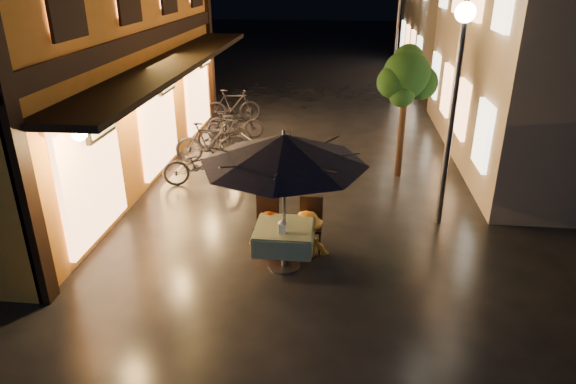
# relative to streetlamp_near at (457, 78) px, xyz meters

# --- Properties ---
(ground) EXTENTS (90.00, 90.00, 0.00)m
(ground) POSITION_rel_streetlamp_near_xyz_m (-3.00, -2.00, -2.92)
(ground) COLOR black
(ground) RESTS_ON ground
(west_building) EXTENTS (5.90, 11.40, 7.40)m
(west_building) POSITION_rel_streetlamp_near_xyz_m (-8.72, 2.00, 0.79)
(west_building) COLOR orange
(west_building) RESTS_ON ground
(street_tree) EXTENTS (1.43, 1.20, 3.15)m
(street_tree) POSITION_rel_streetlamp_near_xyz_m (-0.59, 2.51, -0.50)
(street_tree) COLOR black
(street_tree) RESTS_ON ground
(streetlamp_near) EXTENTS (0.36, 0.36, 4.23)m
(streetlamp_near) POSITION_rel_streetlamp_near_xyz_m (0.00, 0.00, 0.00)
(streetlamp_near) COLOR #59595E
(streetlamp_near) RESTS_ON ground
(streetlamp_far) EXTENTS (0.36, 0.36, 4.23)m
(streetlamp_far) POSITION_rel_streetlamp_near_xyz_m (0.00, 12.00, 0.00)
(streetlamp_far) COLOR #59595E
(streetlamp_far) RESTS_ON ground
(cafe_table) EXTENTS (0.99, 0.99, 0.78)m
(cafe_table) POSITION_rel_streetlamp_near_xyz_m (-2.92, -2.02, -2.33)
(cafe_table) COLOR #59595E
(cafe_table) RESTS_ON ground
(patio_umbrella) EXTENTS (2.72, 2.72, 2.46)m
(patio_umbrella) POSITION_rel_streetlamp_near_xyz_m (-2.92, -2.02, -0.77)
(patio_umbrella) COLOR #59595E
(patio_umbrella) RESTS_ON ground
(cafe_chair_left) EXTENTS (0.42, 0.42, 0.97)m
(cafe_chair_left) POSITION_rel_streetlamp_near_xyz_m (-3.32, -1.28, -2.38)
(cafe_chair_left) COLOR black
(cafe_chair_left) RESTS_ON ground
(cafe_chair_right) EXTENTS (0.42, 0.42, 0.97)m
(cafe_chair_right) POSITION_rel_streetlamp_near_xyz_m (-2.52, -1.28, -2.38)
(cafe_chair_right) COLOR black
(cafe_chair_right) RESTS_ON ground
(table_lantern) EXTENTS (0.16, 0.16, 0.25)m
(table_lantern) POSITION_rel_streetlamp_near_xyz_m (-2.92, -2.24, -2.00)
(table_lantern) COLOR white
(table_lantern) RESTS_ON cafe_table
(person_orange) EXTENTS (0.81, 0.66, 1.55)m
(person_orange) POSITION_rel_streetlamp_near_xyz_m (-3.27, -1.51, -2.14)
(person_orange) COLOR #F15800
(person_orange) RESTS_ON ground
(person_yellow) EXTENTS (1.11, 0.76, 1.59)m
(person_yellow) POSITION_rel_streetlamp_near_xyz_m (-2.58, -1.51, -2.12)
(person_yellow) COLOR #FAA123
(person_yellow) RESTS_ON ground
(bicycle_0) EXTENTS (1.96, 1.24, 0.97)m
(bicycle_0) POSITION_rel_streetlamp_near_xyz_m (-5.29, 1.50, -2.43)
(bicycle_0) COLOR black
(bicycle_0) RESTS_ON ground
(bicycle_1) EXTENTS (1.87, 0.78, 1.09)m
(bicycle_1) POSITION_rel_streetlamp_near_xyz_m (-5.45, 2.93, -2.37)
(bicycle_1) COLOR black
(bicycle_1) RESTS_ON ground
(bicycle_2) EXTENTS (1.69, 0.95, 0.84)m
(bicycle_2) POSITION_rel_streetlamp_near_xyz_m (-5.31, 3.82, -2.50)
(bicycle_2) COLOR black
(bicycle_2) RESTS_ON ground
(bicycle_3) EXTENTS (1.57, 0.97, 0.91)m
(bicycle_3) POSITION_rel_streetlamp_near_xyz_m (-5.31, 4.49, -2.46)
(bicycle_3) COLOR black
(bicycle_3) RESTS_ON ground
(bicycle_4) EXTENTS (1.74, 0.65, 0.91)m
(bicycle_4) POSITION_rel_streetlamp_near_xyz_m (-5.24, 5.21, -2.46)
(bicycle_4) COLOR black
(bicycle_4) RESTS_ON ground
(bicycle_5) EXTENTS (1.89, 0.81, 1.10)m
(bicycle_5) POSITION_rel_streetlamp_near_xyz_m (-5.65, 6.81, -2.37)
(bicycle_5) COLOR black
(bicycle_5) RESTS_ON ground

